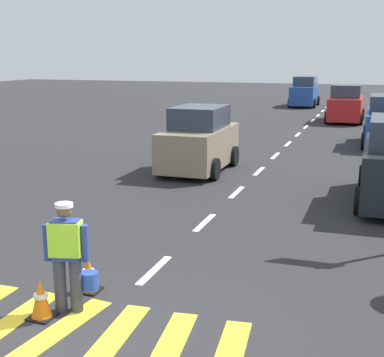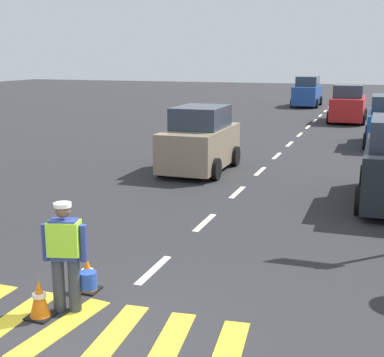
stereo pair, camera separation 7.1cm
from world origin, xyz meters
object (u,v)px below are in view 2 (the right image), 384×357
(car_outgoing_far, at_px, (348,105))
(car_oncoming_lead, at_px, (200,141))
(road_worker, at_px, (67,252))
(traffic_cone_far, at_px, (39,298))
(traffic_cone_near, at_px, (87,274))
(car_oncoming_third, at_px, (307,92))

(car_outgoing_far, height_order, car_oncoming_lead, car_oncoming_lead)
(road_worker, relative_size, car_outgoing_far, 0.41)
(traffic_cone_far, distance_m, car_outgoing_far, 26.41)
(traffic_cone_near, bearing_deg, car_oncoming_third, 91.68)
(road_worker, relative_size, traffic_cone_far, 2.76)
(traffic_cone_near, bearing_deg, car_oncoming_lead, 97.35)
(car_oncoming_lead, distance_m, car_oncoming_third, 24.69)
(road_worker, relative_size, traffic_cone_near, 2.86)
(traffic_cone_near, xyz_separation_m, traffic_cone_far, (-0.19, -1.05, 0.01))
(car_oncoming_lead, bearing_deg, car_outgoing_far, 76.57)
(car_oncoming_lead, bearing_deg, traffic_cone_near, -82.65)
(road_worker, bearing_deg, car_outgoing_far, 84.76)
(traffic_cone_far, xyz_separation_m, car_oncoming_third, (-0.81, 35.39, 0.72))
(car_outgoing_far, bearing_deg, car_oncoming_lead, -103.43)
(car_outgoing_far, distance_m, car_oncoming_lead, 16.00)
(road_worker, xyz_separation_m, car_outgoing_far, (2.38, 25.93, 0.05))
(car_oncoming_third, bearing_deg, car_outgoing_far, -69.14)
(car_outgoing_far, xyz_separation_m, car_oncoming_third, (-3.48, 9.13, 0.04))
(traffic_cone_near, relative_size, car_oncoming_lead, 0.15)
(traffic_cone_near, height_order, car_oncoming_lead, car_oncoming_lead)
(traffic_cone_far, bearing_deg, car_oncoming_lead, 95.61)
(road_worker, xyz_separation_m, car_oncoming_lead, (-1.34, 10.37, 0.05))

